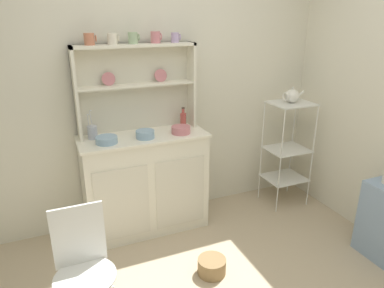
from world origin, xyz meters
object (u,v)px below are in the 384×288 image
(hutch_shelf_unit, at_px, (135,82))
(bakers_rack, at_px, (287,143))
(floor_basket, at_px, (212,266))
(utensil_jar, at_px, (92,132))
(bowl_mixing_large, at_px, (107,140))
(cup_terracotta_0, at_px, (89,39))
(jam_bottle, at_px, (183,119))
(hutch_cabinet, at_px, (145,182))
(wire_chair, at_px, (83,262))
(porcelain_teapot, at_px, (292,96))

(hutch_shelf_unit, xyz_separation_m, bakers_rack, (1.46, -0.26, -0.68))
(floor_basket, height_order, utensil_jar, utensil_jar)
(hutch_shelf_unit, distance_m, floor_basket, 1.63)
(bowl_mixing_large, bearing_deg, cup_terracotta_0, 99.18)
(cup_terracotta_0, bearing_deg, jam_bottle, -2.73)
(floor_basket, bearing_deg, hutch_shelf_unit, 105.84)
(utensil_jar, bearing_deg, hutch_cabinet, -10.82)
(hutch_cabinet, xyz_separation_m, cup_terracotta_0, (-0.35, 0.12, 1.23))
(floor_basket, xyz_separation_m, jam_bottle, (0.13, 0.90, 0.92))
(wire_chair, height_order, floor_basket, wire_chair)
(wire_chair, distance_m, porcelain_teapot, 2.38)
(hutch_shelf_unit, xyz_separation_m, bowl_mixing_large, (-0.32, -0.24, -0.41))
(floor_basket, bearing_deg, wire_chair, -169.93)
(cup_terracotta_0, height_order, jam_bottle, cup_terracotta_0)
(utensil_jar, bearing_deg, bakers_rack, -5.22)
(hutch_cabinet, bearing_deg, jam_bottle, 12.04)
(bowl_mixing_large, height_order, porcelain_teapot, porcelain_teapot)
(hutch_cabinet, relative_size, hutch_shelf_unit, 1.07)
(bowl_mixing_large, xyz_separation_m, utensil_jar, (-0.09, 0.15, 0.03))
(hutch_cabinet, xyz_separation_m, floor_basket, (0.28, -0.81, -0.40))
(wire_chair, bearing_deg, jam_bottle, 63.12)
(hutch_shelf_unit, distance_m, jam_bottle, 0.55)
(wire_chair, relative_size, utensil_jar, 3.38)
(cup_terracotta_0, distance_m, porcelain_teapot, 1.91)
(floor_basket, bearing_deg, cup_terracotta_0, 123.96)
(wire_chair, xyz_separation_m, bowl_mixing_large, (0.34, 0.90, 0.42))
(bakers_rack, height_order, porcelain_teapot, porcelain_teapot)
(hutch_cabinet, bearing_deg, utensil_jar, 169.18)
(cup_terracotta_0, bearing_deg, floor_basket, -56.04)
(bowl_mixing_large, relative_size, utensil_jar, 0.69)
(cup_terracotta_0, relative_size, utensil_jar, 0.37)
(bakers_rack, relative_size, jam_bottle, 5.86)
(hutch_cabinet, relative_size, porcelain_teapot, 4.91)
(hutch_shelf_unit, height_order, cup_terracotta_0, cup_terracotta_0)
(hutch_cabinet, height_order, floor_basket, hutch_cabinet)
(wire_chair, relative_size, bowl_mixing_large, 4.91)
(hutch_cabinet, relative_size, utensil_jar, 4.36)
(bakers_rack, distance_m, floor_basket, 1.51)
(utensil_jar, bearing_deg, hutch_shelf_unit, 12.18)
(bowl_mixing_large, distance_m, porcelain_teapot, 1.79)
(floor_basket, xyz_separation_m, utensil_jar, (-0.68, 0.89, 0.90))
(bowl_mixing_large, bearing_deg, floor_basket, -51.01)
(hutch_cabinet, xyz_separation_m, utensil_jar, (-0.41, 0.08, 0.50))
(hutch_shelf_unit, height_order, bowl_mixing_large, hutch_shelf_unit)
(cup_terracotta_0, xyz_separation_m, bowl_mixing_large, (0.03, -0.20, -0.76))
(floor_basket, xyz_separation_m, bowl_mixing_large, (-0.60, 0.74, 0.87))
(bowl_mixing_large, relative_size, porcelain_teapot, 0.78)
(hutch_shelf_unit, xyz_separation_m, jam_bottle, (0.40, -0.08, -0.36))
(floor_basket, distance_m, jam_bottle, 1.29)
(hutch_cabinet, relative_size, floor_basket, 5.03)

